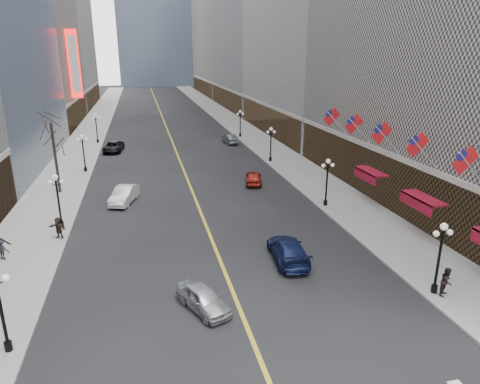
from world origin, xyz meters
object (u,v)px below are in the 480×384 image
car_sb_near (288,250)px  car_sb_far (230,139)px  streetlamp_east_1 (327,177)px  streetlamp_west_3 (96,126)px  streetlamp_east_3 (240,121)px  car_nb_mid (124,195)px  car_sb_mid (253,177)px  streetlamp_west_2 (83,149)px  streetlamp_west_1 (58,195)px  car_nb_near (203,299)px  car_nb_far (114,147)px  streetlamp_east_2 (271,141)px  streetlamp_east_0 (440,251)px

car_sb_near → car_sb_far: size_ratio=1.20×
streetlamp_east_1 → streetlamp_west_3: same height
streetlamp_east_3 → car_nb_mid: (-18.66, -30.54, -2.10)m
car_sb_mid → car_nb_mid: bearing=27.1°
streetlamp_west_2 → car_sb_mid: size_ratio=1.05×
streetlamp_west_1 → car_nb_near: (9.80, -14.40, -2.22)m
streetlamp_west_2 → streetlamp_east_3: bearing=37.3°
car_nb_near → car_nb_far: car_nb_far is taller
streetlamp_east_2 → streetlamp_west_3: (-23.60, 18.00, 0.00)m
streetlamp_east_2 → streetlamp_east_3: 18.00m
car_sb_far → car_nb_near: bearing=69.6°
streetlamp_east_1 → car_sb_mid: streetlamp_east_1 is taller
streetlamp_east_3 → car_sb_mid: size_ratio=1.05×
streetlamp_east_1 → car_sb_near: streetlamp_east_1 is taller
streetlamp_west_2 → car_sb_far: 24.77m
car_nb_near → streetlamp_east_2: bearing=42.3°
streetlamp_west_2 → car_nb_far: streetlamp_west_2 is taller
car_nb_mid → car_sb_mid: 14.27m
car_nb_far → car_sb_far: 18.13m
streetlamp_east_0 → car_sb_mid: size_ratio=1.05×
streetlamp_east_1 → streetlamp_east_2: bearing=90.0°
streetlamp_east_1 → car_sb_mid: (-4.79, 8.76, -2.16)m
streetlamp_east_2 → car_nb_far: streetlamp_east_2 is taller
streetlamp_west_3 → car_nb_mid: streetlamp_west_3 is taller
streetlamp_east_2 → car_nb_mid: (-18.66, -12.54, -2.10)m
streetlamp_east_3 → car_nb_near: bearing=-105.3°
streetlamp_east_0 → car_nb_far: bearing=114.8°
streetlamp_west_1 → car_nb_far: bearing=84.5°
streetlamp_west_2 → car_nb_far: bearing=75.9°
streetlamp_east_0 → streetlamp_east_2: size_ratio=1.00×
car_nb_far → car_sb_near: size_ratio=0.99×
car_sb_near → streetlamp_east_1: bearing=-121.5°
streetlamp_east_1 → car_nb_near: 20.07m
car_sb_near → car_sb_mid: car_sb_near is taller
car_sb_mid → streetlamp_west_3: bearing=-41.7°
streetlamp_east_2 → car_nb_near: streetlamp_east_2 is taller
car_nb_mid → streetlamp_west_3: bearing=116.6°
streetlamp_west_3 → car_sb_mid: 33.18m
car_sb_far → car_nb_mid: bearing=51.6°
streetlamp_west_2 → car_nb_far: 11.66m
streetlamp_west_2 → car_sb_far: (20.80, 13.27, -2.16)m
streetlamp_west_1 → car_sb_near: size_ratio=0.83×
streetlamp_east_1 → streetlamp_west_3: bearing=123.2°
streetlamp_east_2 → car_sb_near: 28.72m
streetlamp_east_0 → car_nb_mid: (-18.66, 21.46, -2.10)m
streetlamp_west_2 → streetlamp_east_0: bearing=-55.2°
streetlamp_east_0 → streetlamp_east_3: (0.00, 52.00, 0.00)m
streetlamp_west_3 → car_sb_mid: streetlamp_west_3 is taller
streetlamp_west_1 → streetlamp_west_3: 36.00m
car_nb_near → streetlamp_west_2: bearing=82.2°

